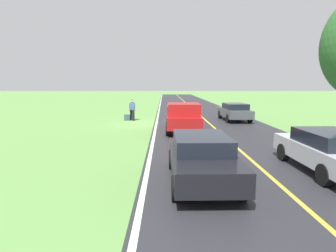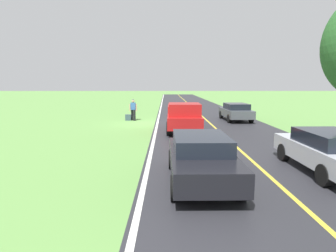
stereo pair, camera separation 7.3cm
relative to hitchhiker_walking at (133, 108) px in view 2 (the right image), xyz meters
name	(u,v)px [view 2 (the right image)]	position (x,y,z in m)	size (l,w,h in m)	color
ground_plane	(145,123)	(-1.04, 1.82, -0.98)	(200.00, 200.00, 0.00)	#609347
road_surface	(210,123)	(-6.02, 1.82, -0.98)	(8.37, 120.00, 0.00)	#28282D
lane_edge_line	(157,123)	(-2.01, 1.82, -0.98)	(0.16, 117.60, 0.00)	silver
lane_centre_line	(210,123)	(-6.02, 1.82, -0.98)	(0.14, 117.60, 0.00)	gold
hitchhiker_walking	(133,108)	(0.00, 0.00, 0.00)	(0.62, 0.52, 1.75)	black
suitcase_carried	(128,117)	(0.42, 0.07, -0.73)	(0.20, 0.46, 0.50)	#384C56
pickup_truck_passing	(184,116)	(-3.78, 5.43, -0.01)	(2.17, 5.44, 1.82)	#B21919
sedan_ahead_same_lane	(201,157)	(-3.74, 14.64, -0.23)	(1.95, 4.41, 1.41)	black
sedan_mid_oncoming	(328,150)	(-8.12, 13.76, -0.23)	(1.98, 4.42, 1.41)	#B2B7C1
sedan_near_oncoming	(236,111)	(-8.34, 0.16, -0.23)	(2.03, 4.45, 1.41)	#4C5156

